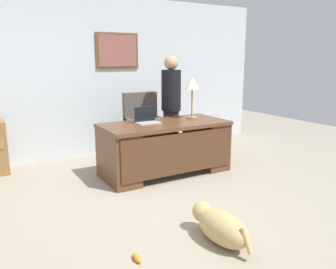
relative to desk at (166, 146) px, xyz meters
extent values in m
plane|color=#9E937F|center=(-0.61, -0.95, -0.41)|extent=(12.00, 12.00, 0.00)
cube|color=silver|center=(-0.61, 1.65, 0.94)|extent=(7.00, 0.12, 2.70)
cube|color=brown|center=(-0.07, 1.58, 1.37)|extent=(0.78, 0.03, 0.62)
cube|color=#8D5148|center=(-0.07, 1.56, 1.37)|extent=(0.70, 0.01, 0.54)
cube|color=brown|center=(0.00, 0.03, 0.32)|extent=(1.83, 0.86, 0.05)
cube|color=brown|center=(-0.73, 0.03, -0.06)|extent=(0.36, 0.80, 0.71)
cube|color=brown|center=(0.73, 0.03, -0.06)|extent=(0.36, 0.80, 0.71)
cube|color=#4E2F1C|center=(0.00, -0.37, -0.02)|extent=(1.73, 0.04, 0.57)
cube|color=#564C47|center=(0.12, 0.86, -0.04)|extent=(0.60, 0.58, 0.18)
cylinder|color=black|center=(0.12, 0.86, -0.27)|extent=(0.10, 0.10, 0.28)
cylinder|color=black|center=(0.12, 0.86, -0.39)|extent=(0.52, 0.52, 0.05)
cube|color=#564C47|center=(0.12, 1.10, 0.37)|extent=(0.60, 0.12, 0.64)
cube|color=#564C47|center=(-0.14, 0.86, 0.16)|extent=(0.08, 0.50, 0.22)
cube|color=#564C47|center=(0.38, 0.86, 0.16)|extent=(0.08, 0.50, 0.22)
cylinder|color=#262323|center=(0.48, 0.66, -0.01)|extent=(0.26, 0.26, 0.82)
cylinder|color=black|center=(0.48, 0.66, 0.73)|extent=(0.32, 0.32, 0.66)
sphere|color=tan|center=(0.48, 0.66, 1.18)|extent=(0.23, 0.23, 0.23)
ellipsoid|color=tan|center=(-0.54, -1.97, -0.26)|extent=(0.31, 0.62, 0.30)
sphere|color=tan|center=(-0.54, -1.66, -0.22)|extent=(0.20, 0.20, 0.20)
cylinder|color=tan|center=(-0.53, -2.28, -0.24)|extent=(0.05, 0.15, 0.21)
cube|color=#B2B5BA|center=(-0.24, 0.09, 0.35)|extent=(0.32, 0.22, 0.01)
cube|color=black|center=(-0.24, 0.19, 0.47)|extent=(0.32, 0.01, 0.21)
cylinder|color=#9E8447|center=(0.54, 0.14, 0.36)|extent=(0.16, 0.16, 0.02)
cylinder|color=#9E8447|center=(0.54, 0.14, 0.58)|extent=(0.02, 0.02, 0.42)
cone|color=silver|center=(0.54, 0.14, 0.88)|extent=(0.22, 0.22, 0.18)
ellipsoid|color=orange|center=(-1.34, -1.83, -0.39)|extent=(0.05, 0.15, 0.05)
camera|label=1|loc=(-2.43, -4.22, 1.25)|focal=37.03mm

